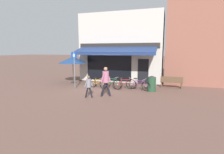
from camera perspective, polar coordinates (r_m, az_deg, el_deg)
The scene contains 14 objects.
ground_plane at distance 12.95m, azimuth -4.15°, elevation -3.87°, with size 160.00×160.00×0.00m, color brown.
shop_front at distance 16.73m, azimuth 3.26°, elevation 9.49°, with size 7.48×4.85×6.10m.
neighbour_building at distance 17.04m, azimuth 29.54°, elevation 10.09°, with size 7.19×4.00×7.10m.
bike_rack_rail at distance 12.99m, azimuth 2.05°, elevation -1.66°, with size 3.72×0.04×0.57m.
bicycle_orange at distance 13.19m, azimuth -4.62°, elevation -2.06°, with size 1.60×0.62×0.79m.
bicycle_green at distance 12.98m, azimuth 0.01°, elevation -2.01°, with size 1.65×0.84×0.89m.
bicycle_red at distance 12.70m, azimuth 4.04°, elevation -2.31°, with size 1.59×0.79×0.87m.
bicycle_purple at distance 12.60m, azimuth 8.81°, elevation -2.55°, with size 1.72×0.92×0.86m.
pedestrian_adult at distance 10.67m, azimuth -2.08°, elevation -0.52°, with size 0.62×0.64×1.83m.
pedestrian_child at distance 10.49m, azimuth -7.66°, elevation -2.38°, with size 0.48×0.43×1.35m.
litter_bin at distance 12.37m, azimuth 12.84°, elevation -2.07°, with size 0.57×0.57×1.09m.
parking_sign at distance 12.97m, azimuth -12.19°, elevation 3.41°, with size 0.44×0.07×2.74m.
cafe_parasol at distance 15.49m, azimuth -12.70°, elevation 5.45°, with size 2.45×2.45×2.27m.
park_bench at distance 13.88m, azimuth 18.83°, elevation -1.51°, with size 1.60×0.44×0.87m.
Camera 1 is at (4.75, -11.71, 2.83)m, focal length 28.00 mm.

